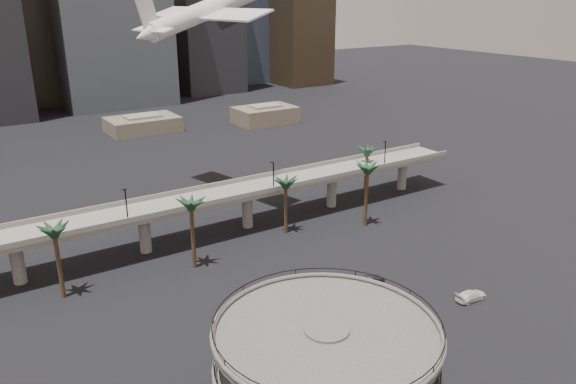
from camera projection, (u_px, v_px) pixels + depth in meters
parking_ramp at (325, 384)px, 55.50m from camera, size 22.20×22.20×17.35m
overpass at (198, 204)px, 109.55m from camera, size 130.00×9.30×14.70m
palm_trees at (269, 185)px, 108.01m from camera, size 76.40×18.40×14.00m
low_buildings at (106, 133)px, 183.43m from camera, size 135.00×27.50×6.80m
airborne_jet at (210, 10)px, 118.90m from camera, size 37.88×34.13×13.95m
car_a at (309, 320)px, 83.00m from camera, size 4.28×3.19×1.36m
car_b at (371, 280)px, 94.06m from camera, size 4.92×1.86×1.60m
car_c at (471, 296)px, 89.40m from camera, size 5.66×2.71×1.59m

